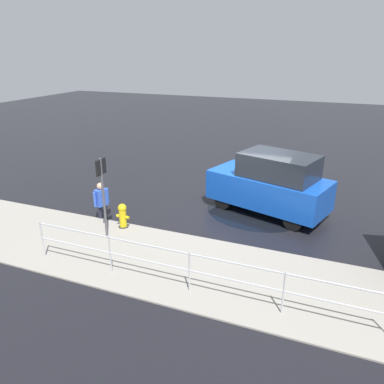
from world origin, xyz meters
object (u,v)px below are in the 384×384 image
Objects in this scene: fire_hydrant at (123,216)px; sign_post at (103,187)px; moving_hatchback at (271,184)px; pedestrian at (101,199)px.

fire_hydrant is 0.33× the size of sign_post.
fire_hydrant is 1.37m from sign_post.
moving_hatchback is 1.76× the size of sign_post.
pedestrian is at bearing -20.71° from fire_hydrant.
moving_hatchback is 5.27× the size of fire_hydrant.
fire_hydrant is at bearing 159.29° from pedestrian.
fire_hydrant is (3.94, 2.85, -0.63)m from moving_hatchback.
pedestrian is (1.01, -0.38, 0.28)m from fire_hydrant.
pedestrian is 0.51× the size of sign_post.
pedestrian is at bearing -50.92° from sign_post.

